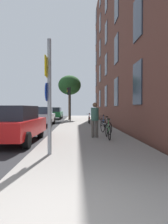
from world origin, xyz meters
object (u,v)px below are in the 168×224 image
(sign_post, at_px, (49,92))
(tree_near, at_px, (70,85))
(bicycle_2, at_px, (103,122))
(pedestrian_0, at_px, (95,117))
(bicycle_1, at_px, (106,127))
(car_0, at_px, (15,124))
(bicycle_0, at_px, (108,131))
(car_1, at_px, (43,116))
(traffic_light, at_px, (69,98))
(bicycle_3, at_px, (89,120))
(car_2, at_px, (55,113))

(sign_post, relative_size, tree_near, 0.65)
(bicycle_2, distance_m, pedestrian_0, 5.43)
(bicycle_2, xyz_separation_m, pedestrian_0, (-1.12, -5.28, 0.60))
(bicycle_2, bearing_deg, bicycle_1, -95.49)
(sign_post, xyz_separation_m, car_0, (-1.84, 2.60, -1.19))
(pedestrian_0, distance_m, car_0, 3.65)
(bicycle_1, relative_size, bicycle_2, 1.03)
(tree_near, relative_size, car_0, 1.28)
(sign_post, relative_size, bicycle_0, 2.08)
(bicycle_2, height_order, car_1, car_1)
(traffic_light, relative_size, bicycle_0, 2.18)
(bicycle_2, relative_size, bicycle_3, 0.92)
(bicycle_1, bearing_deg, traffic_light, 103.58)
(traffic_light, bearing_deg, bicycle_0, -79.23)
(sign_post, height_order, bicycle_0, sign_post)
(bicycle_3, bearing_deg, pedestrian_0, -91.76)
(bicycle_0, distance_m, bicycle_3, 8.46)
(bicycle_2, distance_m, car_2, 13.39)
(tree_near, xyz_separation_m, car_1, (-2.07, -6.91, -3.49))
(bicycle_3, distance_m, car_1, 4.10)
(bicycle_2, xyz_separation_m, bicycle_3, (-0.87, 2.77, 0.02))
(bicycle_0, height_order, bicycle_1, bicycle_1)
(bicycle_0, relative_size, bicycle_2, 1.07)
(car_2, bearing_deg, car_1, -89.80)
(bicycle_0, distance_m, pedestrian_0, 0.91)
(bicycle_0, bearing_deg, sign_post, -128.26)
(bicycle_1, distance_m, car_1, 7.80)
(sign_post, height_order, car_0, sign_post)
(traffic_light, distance_m, bicycle_0, 12.25)
(pedestrian_0, height_order, car_0, pedestrian_0)
(bicycle_3, bearing_deg, sign_post, -99.86)
(traffic_light, height_order, car_2, traffic_light)
(traffic_light, bearing_deg, bicycle_2, -65.56)
(bicycle_3, height_order, car_2, car_2)
(car_2, bearing_deg, bicycle_1, -74.24)
(bicycle_2, xyz_separation_m, car_1, (-4.94, 2.43, 0.36))
(bicycle_3, relative_size, car_0, 0.41)
(pedestrian_0, relative_size, car_1, 0.43)
(sign_post, distance_m, car_0, 3.41)
(tree_near, distance_m, car_2, 5.10)
(car_1, bearing_deg, tree_near, 73.37)
(traffic_light, xyz_separation_m, bicycle_3, (1.93, -3.39, -2.14))
(traffic_light, relative_size, tree_near, 0.68)
(sign_post, relative_size, car_1, 0.89)
(bicycle_1, distance_m, bicycle_3, 6.68)
(bicycle_0, height_order, car_2, car_2)
(pedestrian_0, bearing_deg, car_2, 102.28)
(traffic_light, distance_m, bicycle_2, 7.11)
(bicycle_1, xyz_separation_m, car_1, (-4.57, 6.32, 0.34))
(car_0, bearing_deg, traffic_light, 81.17)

